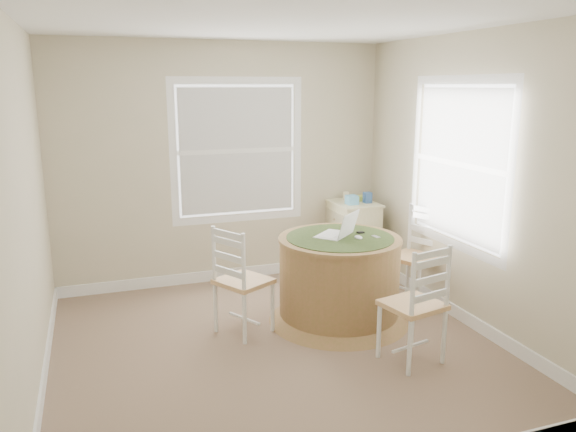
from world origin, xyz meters
name	(u,v)px	position (x,y,z in m)	size (l,w,h in m)	color
room	(288,190)	(0.17, 0.16, 1.30)	(3.64, 3.64, 2.64)	#91755C
round_table	(339,276)	(0.72, 0.34, 0.44)	(1.30, 1.30, 0.80)	#956642
chair_left	(244,281)	(-0.17, 0.39, 0.47)	(0.42, 0.40, 0.95)	white
chair_near	(413,304)	(0.94, -0.57, 0.47)	(0.42, 0.40, 0.95)	white
chair_right	(414,257)	(1.61, 0.49, 0.47)	(0.42, 0.40, 0.95)	white
laptop	(337,233)	(0.72, 0.39, 0.83)	(0.46, 0.46, 0.24)	white
mouse	(358,237)	(0.86, 0.25, 0.81)	(0.06, 0.10, 0.03)	white
phone	(376,237)	(1.03, 0.24, 0.80)	(0.04, 0.09, 0.02)	#B7BABF
keys	(360,233)	(0.96, 0.40, 0.81)	(0.06, 0.05, 0.03)	black
corner_chest	(352,238)	(1.43, 1.53, 0.42)	(0.49, 0.63, 0.85)	#F6EEB9
tissue_box	(352,200)	(1.35, 1.41, 0.90)	(0.12, 0.12, 0.10)	#63B4E3
box_yellow	(358,198)	(1.51, 1.56, 0.88)	(0.15, 0.10, 0.06)	#C5D54B
box_blue	(369,198)	(1.58, 1.43, 0.91)	(0.08, 0.08, 0.12)	#335B9B
cup_cream	(345,195)	(1.41, 1.71, 0.89)	(0.07, 0.07, 0.09)	beige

